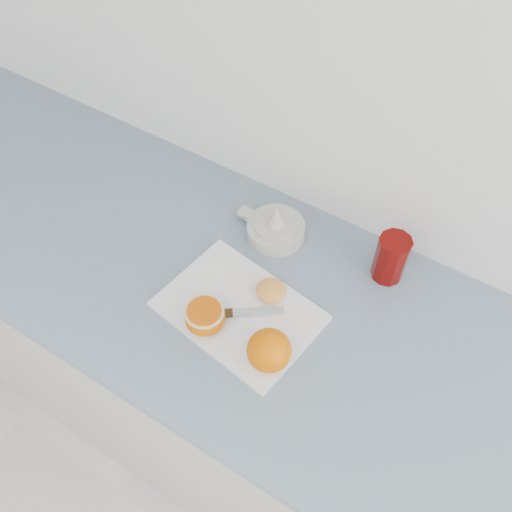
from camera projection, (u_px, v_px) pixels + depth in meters
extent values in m
cube|color=white|center=(426.00, 62.00, 0.96)|extent=(4.00, 0.04, 2.70)
cube|color=beige|center=(289.00, 409.00, 1.55)|extent=(2.38, 0.60, 0.86)
cube|color=gray|center=(299.00, 325.00, 1.20)|extent=(2.44, 0.64, 0.03)
cube|color=white|center=(239.00, 311.00, 1.19)|extent=(0.35, 0.27, 0.01)
sphere|color=orange|center=(269.00, 350.00, 1.08)|extent=(0.09, 0.09, 0.09)
ellipsoid|color=orange|center=(205.00, 318.00, 1.15)|extent=(0.08, 0.08, 0.04)
cylinder|color=#F1E790|center=(204.00, 312.00, 1.13)|extent=(0.08, 0.08, 0.00)
cylinder|color=orange|center=(204.00, 311.00, 1.13)|extent=(0.07, 0.07, 0.00)
ellipsoid|color=#F5973D|center=(271.00, 290.00, 1.20)|extent=(0.06, 0.06, 0.03)
cylinder|color=gold|center=(271.00, 288.00, 1.19)|extent=(0.05, 0.05, 0.00)
cube|color=#483110|center=(213.00, 314.00, 1.17)|extent=(0.07, 0.06, 0.01)
cube|color=#B7B7BC|center=(258.00, 311.00, 1.18)|extent=(0.09, 0.08, 0.00)
cylinder|color=#B7B7BC|center=(213.00, 314.00, 1.17)|extent=(0.00, 0.00, 0.01)
cylinder|color=silver|center=(276.00, 230.00, 1.31)|extent=(0.13, 0.13, 0.03)
cylinder|color=silver|center=(276.00, 224.00, 1.30)|extent=(0.10, 0.10, 0.01)
cone|color=silver|center=(276.00, 216.00, 1.27)|extent=(0.05, 0.05, 0.05)
cube|color=silver|center=(248.00, 214.00, 1.34)|extent=(0.05, 0.03, 0.01)
ellipsoid|color=orange|center=(279.00, 227.00, 1.28)|extent=(0.01, 0.01, 0.00)
ellipsoid|color=orange|center=(275.00, 217.00, 1.30)|extent=(0.01, 0.01, 0.00)
ellipsoid|color=orange|center=(272.00, 226.00, 1.29)|extent=(0.01, 0.01, 0.00)
ellipsoid|color=orange|center=(284.00, 224.00, 1.29)|extent=(0.01, 0.01, 0.00)
cylinder|color=#600401|center=(391.00, 259.00, 1.21)|extent=(0.07, 0.07, 0.11)
cylinder|color=orange|center=(387.00, 271.00, 1.25)|extent=(0.06, 0.06, 0.02)
cylinder|color=#600401|center=(396.00, 241.00, 1.17)|extent=(0.07, 0.07, 0.00)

